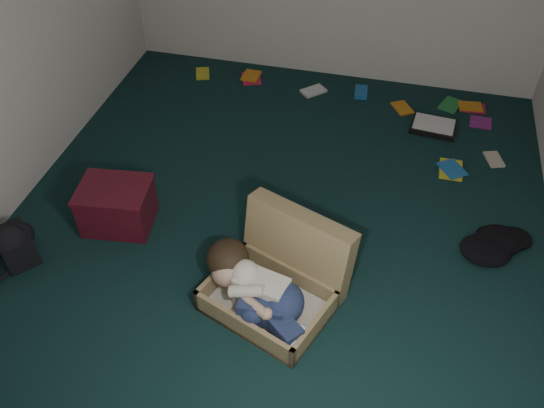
% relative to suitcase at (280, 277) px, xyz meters
% --- Properties ---
extents(floor, '(4.50, 4.50, 0.00)m').
position_rel_suitcase_xyz_m(floor, '(-0.17, 0.63, -0.17)').
color(floor, black).
rests_on(floor, ground).
extents(suitcase, '(0.98, 0.97, 0.56)m').
position_rel_suitcase_xyz_m(suitcase, '(0.00, 0.00, 0.00)').
color(suitcase, '#947E52').
rests_on(suitcase, floor).
extents(person, '(0.75, 0.61, 0.35)m').
position_rel_suitcase_xyz_m(person, '(-0.12, -0.16, 0.04)').
color(person, silver).
rests_on(person, suitcase).
extents(maroon_bin, '(0.56, 0.46, 0.35)m').
position_rel_suitcase_xyz_m(maroon_bin, '(-1.32, 0.36, 0.01)').
color(maroon_bin, '#4C0F1B').
rests_on(maroon_bin, floor).
extents(backpack, '(0.50, 0.49, 0.24)m').
position_rel_suitcase_xyz_m(backpack, '(-1.87, -0.13, -0.05)').
color(backpack, black).
rests_on(backpack, floor).
extents(clothing_pile, '(0.40, 0.33, 0.12)m').
position_rel_suitcase_xyz_m(clothing_pile, '(1.46, 0.78, -0.11)').
color(clothing_pile, black).
rests_on(clothing_pile, floor).
extents(paper_tray, '(0.42, 0.34, 0.06)m').
position_rel_suitcase_xyz_m(paper_tray, '(0.92, 2.15, -0.14)').
color(paper_tray, black).
rests_on(paper_tray, floor).
extents(book_scatter, '(3.04, 1.23, 0.02)m').
position_rel_suitcase_xyz_m(book_scatter, '(0.44, 2.35, -0.16)').
color(book_scatter, gold).
rests_on(book_scatter, floor).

